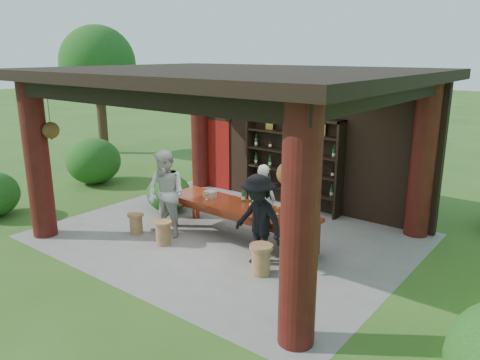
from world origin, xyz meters
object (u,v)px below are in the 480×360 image
Objects in this scene: wine_shelf at (292,163)px; host at (263,198)px; stool_near_right at (261,259)px; tasting_table at (239,211)px; guest_woman at (166,194)px; stool_far_left at (136,223)px; napkin_basket at (210,194)px; guest_man at (258,220)px; stool_near_left at (163,232)px.

wine_shelf is 1.89m from host.
host is (-1.16, 1.70, 0.47)m from stool_near_right.
wine_shelf is at bearing 96.21° from tasting_table.
guest_woman is (-1.08, -3.25, -0.23)m from wine_shelf.
napkin_basket reaches higher than stool_far_left.
stool_far_left is 3.06m from guest_man.
stool_near_right is 1.20× the size of stool_far_left.
guest_woman is at bearing 126.08° from stool_near_left.
guest_man is at bearing 115.65° from host.
guest_woman reaches higher than stool_near_left.
guest_man is at bearing -2.66° from guest_woman.
wine_shelf is at bearing 64.79° from stool_far_left.
stool_far_left is 0.30× the size of host.
stool_far_left is at bearing -178.25° from stool_near_right.
host reaches higher than stool_far_left.
stool_far_left is 1.77× the size of napkin_basket.
napkin_basket is at bearing 80.07° from stool_near_left.
wine_shelf is 3.84m from stool_near_left.
wine_shelf reaches higher than host.
wine_shelf is at bearing -83.73° from host.
guest_woman is at bearing -150.06° from tasting_table.
wine_shelf reaches higher than stool_near_right.
tasting_table is at bearing -3.00° from napkin_basket.
stool_far_left is at bearing -150.18° from tasting_table.
wine_shelf reaches higher than napkin_basket.
guest_man reaches higher than stool_near_right.
host is (0.40, -1.80, -0.40)m from wine_shelf.
guest_man is at bearing 132.86° from stool_near_right.
napkin_basket is at bearing 177.00° from tasting_table.
wine_shelf is at bearing 77.68° from stool_near_left.
stool_near_right is at bearing -9.51° from guest_woman.
stool_near_left is 0.27× the size of guest_woman.
wine_shelf reaches higher than guest_woman.
host is 0.88× the size of guest_man.
guest_man is 2.01m from napkin_basket.
guest_woman is at bearing -108.43° from wine_shelf.
stool_near_right is (1.56, -3.50, -0.87)m from wine_shelf.
host is at bearing 40.63° from stool_far_left.
tasting_table is 2.06× the size of guest_man.
tasting_table reaches higher than stool_near_right.
stool_near_left is 2.26m from host.
host is at bearing 40.18° from guest_woman.
stool_near_left is 0.82m from guest_woman.
stool_far_left is (-3.25, -0.10, -0.05)m from stool_near_right.
stool_near_right is at bearing -37.48° from guest_man.
napkin_basket is at bearing 54.55° from guest_woman.
stool_near_left is 0.90× the size of stool_near_right.
stool_near_left is at bearing -102.32° from wine_shelf.
stool_near_left is 2.36m from stool_near_right.
stool_near_right is 0.30× the size of guest_woman.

